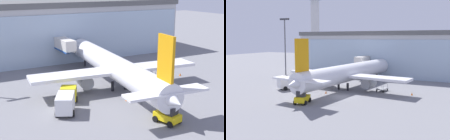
# 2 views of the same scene
# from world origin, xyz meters

# --- Properties ---
(ground) EXTENTS (240.00, 240.00, 0.00)m
(ground) POSITION_xyz_m (0.00, 0.00, 0.00)
(ground) COLOR slate
(terminal_building) EXTENTS (56.04, 18.44, 13.04)m
(terminal_building) POSITION_xyz_m (-0.00, 34.79, 6.53)
(terminal_building) COLOR #B8B8B8
(terminal_building) RESTS_ON ground
(jet_bridge) EXTENTS (2.39, 12.43, 6.06)m
(jet_bridge) POSITION_xyz_m (-4.41, 26.52, 4.68)
(jet_bridge) COLOR beige
(jet_bridge) RESTS_ON ground
(airplane) EXTENTS (28.55, 38.53, 10.99)m
(airplane) POSITION_xyz_m (-2.08, 8.29, 3.45)
(airplane) COLOR silver
(airplane) RESTS_ON ground
(catering_truck) EXTENTS (5.47, 7.45, 2.65)m
(catering_truck) POSITION_xyz_m (-12.91, 2.88, 1.47)
(catering_truck) COLOR yellow
(catering_truck) RESTS_ON ground
(baggage_cart) EXTENTS (1.97, 2.99, 1.50)m
(baggage_cart) POSITION_xyz_m (5.55, 8.63, 0.50)
(baggage_cart) COLOR gray
(baggage_cart) RESTS_ON ground
(pushback_tug) EXTENTS (2.76, 3.51, 2.30)m
(pushback_tug) POSITION_xyz_m (-3.74, -7.51, 0.97)
(pushback_tug) COLOR yellow
(pushback_tug) RESTS_ON ground
(safety_cone_nose) EXTENTS (0.36, 0.36, 0.55)m
(safety_cone_nose) POSITION_xyz_m (-3.99, 1.48, 0.28)
(safety_cone_nose) COLOR orange
(safety_cone_nose) RESTS_ON ground
(safety_cone_wingtip) EXTENTS (0.36, 0.36, 0.55)m
(safety_cone_wingtip) POSITION_xyz_m (11.91, 7.24, 0.28)
(safety_cone_wingtip) COLOR orange
(safety_cone_wingtip) RESTS_ON ground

